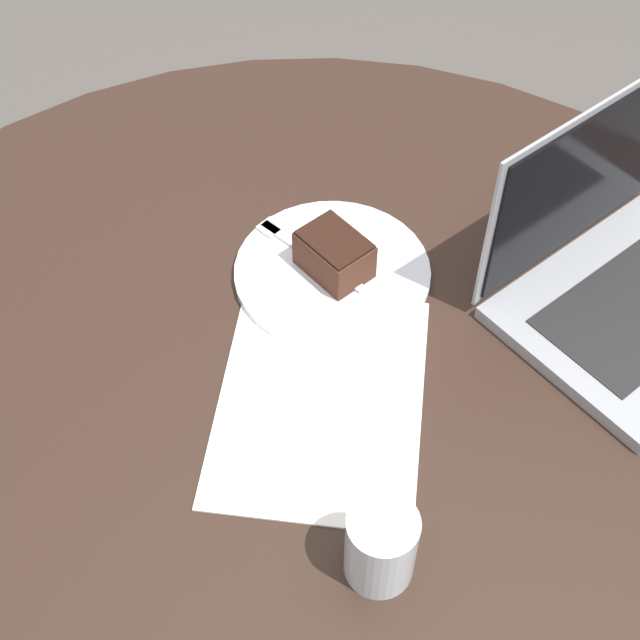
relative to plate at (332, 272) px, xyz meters
name	(u,v)px	position (x,y,z in m)	size (l,w,h in m)	color
dining_table	(307,465)	(0.19, 0.10, -0.12)	(1.35, 1.35, 0.73)	black
paper_document	(323,400)	(0.16, 0.11, 0.00)	(0.38, 0.35, 0.00)	white
plate	(332,272)	(0.00, 0.00, 0.00)	(0.25, 0.25, 0.01)	silver
cake_slice	(334,254)	(0.00, 0.00, 0.03)	(0.08, 0.10, 0.05)	#472619
fork	(300,248)	(0.00, -0.05, 0.01)	(0.04, 0.17, 0.00)	silver
water_glass	(381,546)	(0.28, 0.27, 0.04)	(0.07, 0.07, 0.10)	silver
laptop	(630,274)	(-0.19, 0.30, 0.03)	(0.38, 0.33, 0.24)	gray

